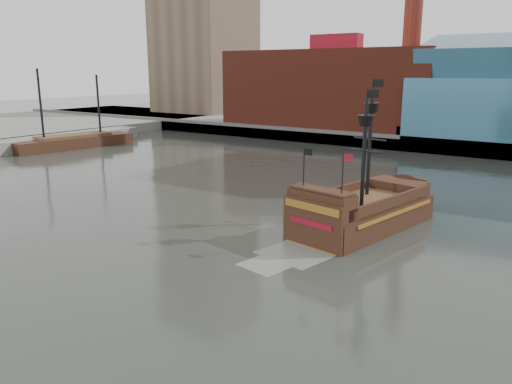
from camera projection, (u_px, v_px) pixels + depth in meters
The scene contains 7 objects.
ground at pixel (150, 288), 31.08m from camera, with size 400.00×400.00×0.00m, color #2A2D28.
promenade_far at pixel (470, 130), 104.82m from camera, with size 220.00×60.00×2.00m, color slate.
seawall at pixel (431, 145), 81.03m from camera, with size 220.00×1.00×2.60m, color #4C4C49.
pier at pixel (39, 142), 86.58m from camera, with size 6.00×40.00×2.00m, color slate.
skyline at pixel (504, 6), 90.41m from camera, with size 149.00×45.00×62.00m.
pirate_ship at pixel (362, 215), 42.43m from camera, with size 8.68×18.56×13.37m.
docked_vessel at pixel (74, 143), 86.86m from camera, with size 7.96×21.22×14.10m.
Camera 1 is at (21.63, -20.10, 13.18)m, focal length 35.00 mm.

